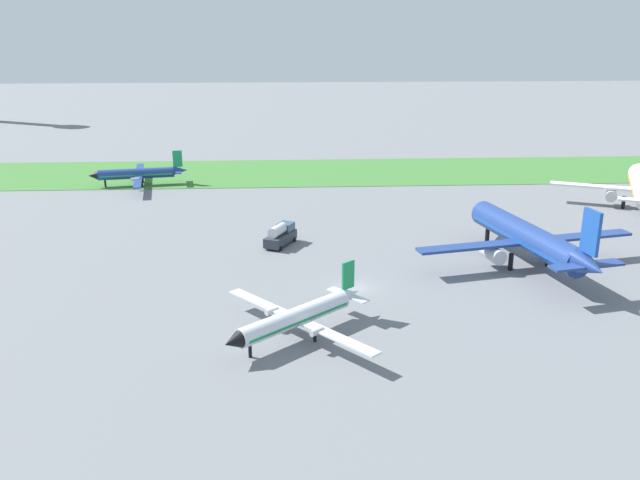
% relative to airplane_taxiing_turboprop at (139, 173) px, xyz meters
% --- Properties ---
extents(ground_plane, '(600.00, 600.00, 0.00)m').
position_rel_airplane_taxiing_turboprop_xyz_m(ground_plane, '(38.08, -56.90, -2.49)').
color(ground_plane, slate).
extents(grass_taxiway_strip, '(360.00, 28.00, 0.08)m').
position_rel_airplane_taxiing_turboprop_xyz_m(grass_taxiway_strip, '(38.08, 10.55, -2.45)').
color(grass_taxiway_strip, '#3D7533').
rests_on(grass_taxiway_strip, ground_plane).
extents(airplane_taxiing_turboprop, '(19.48, 22.66, 6.82)m').
position_rel_airplane_taxiing_turboprop_xyz_m(airplane_taxiing_turboprop, '(0.00, 0.00, 0.00)').
color(airplane_taxiing_turboprop, navy).
rests_on(airplane_taxiing_turboprop, ground_plane).
extents(airplane_midfield_jet, '(31.25, 30.84, 11.15)m').
position_rel_airplane_taxiing_turboprop_xyz_m(airplane_midfield_jet, '(61.86, -50.32, 1.52)').
color(airplane_midfield_jet, navy).
rests_on(airplane_midfield_jet, ground_plane).
extents(airplane_foreground_turboprop, '(15.66, 17.41, 6.56)m').
position_rel_airplane_taxiing_turboprop_xyz_m(airplane_foreground_turboprop, '(30.53, -70.46, -0.10)').
color(airplane_foreground_turboprop, silver).
rests_on(airplane_foreground_turboprop, ground_plane).
extents(fuel_truck_near_gate, '(5.04, 6.89, 3.29)m').
position_rel_airplane_taxiing_turboprop_xyz_m(fuel_truck_near_gate, '(28.70, -39.69, -0.91)').
color(fuel_truck_near_gate, '#2D333D').
rests_on(fuel_truck_near_gate, ground_plane).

